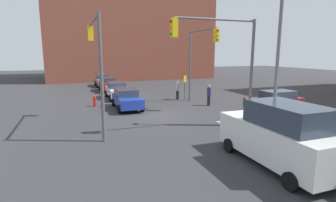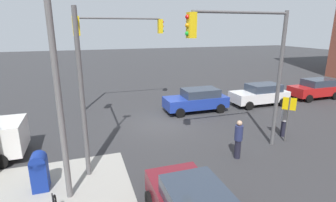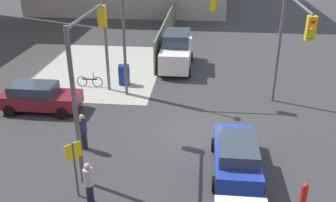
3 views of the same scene
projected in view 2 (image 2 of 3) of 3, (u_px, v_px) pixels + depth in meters
ground_plane at (162, 124)px, 16.16m from camera, size 120.00×120.00×0.00m
traffic_signal_nw_corner at (248, 55)px, 11.61m from camera, size 4.98×0.36×6.50m
traffic_signal_se_corner at (114, 44)px, 18.36m from camera, size 6.16×0.36×6.50m
traffic_signal_ne_corner at (78, 55)px, 11.33m from camera, size 0.36×5.48×6.50m
street_lamp_corner at (61, 62)px, 8.36m from camera, size 1.45×2.43×8.00m
warning_sign_two_way at (288, 112)px, 13.33m from camera, size 0.48×0.48×2.40m
mailbox_blue at (39, 170)px, 9.50m from camera, size 0.56×0.64×1.43m
fire_hydrant at (205, 95)px, 21.39m from camera, size 0.26×0.26×0.94m
sedan_white at (260, 94)px, 20.07m from camera, size 4.36×2.02×1.62m
sedan_red at (315, 88)px, 21.94m from camera, size 4.10×2.02×1.62m
coupe_blue at (197, 100)px, 18.51m from camera, size 4.43×2.02×1.62m
pedestrian_crossing at (284, 120)px, 14.20m from camera, size 0.36×0.36×1.81m
pedestrian_waiting at (238, 139)px, 11.76m from camera, size 0.36×0.36×1.81m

